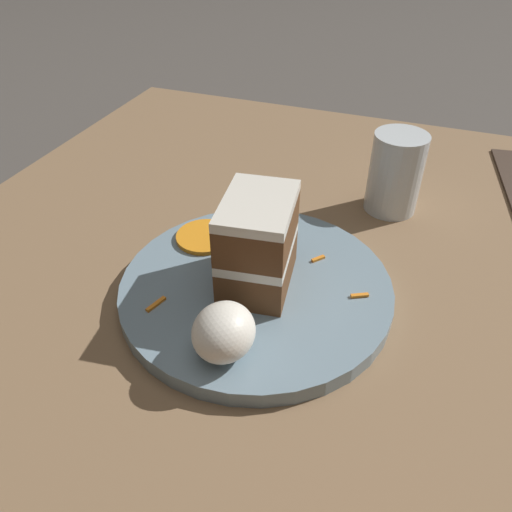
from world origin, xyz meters
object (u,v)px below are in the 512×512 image
object	(u,v)px
cake_slice	(258,243)
drinking_glass	(394,178)
plate	(256,288)
cream_dollop	(224,332)
orange_garnish	(207,234)

from	to	relation	value
cake_slice	drinking_glass	xyz separation A→B (m)	(-0.22, 0.10, -0.02)
plate	cream_dollop	bearing A→B (deg)	3.85
plate	orange_garnish	bearing A→B (deg)	-124.53
plate	drinking_glass	world-z (taller)	drinking_glass
drinking_glass	orange_garnish	bearing A→B (deg)	-48.68
cream_dollop	orange_garnish	bearing A→B (deg)	-149.96
plate	cake_slice	bearing A→B (deg)	144.66
cake_slice	orange_garnish	world-z (taller)	cake_slice
cream_dollop	drinking_glass	world-z (taller)	drinking_glass
cake_slice	cream_dollop	distance (m)	0.10
plate	orange_garnish	size ratio (longest dim) A/B	4.26
cream_dollop	drinking_glass	xyz separation A→B (m)	(-0.31, 0.10, 0.00)
drinking_glass	plate	bearing A→B (deg)	-25.46
cream_dollop	orange_garnish	world-z (taller)	cream_dollop
drinking_glass	cake_slice	bearing A→B (deg)	-25.38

